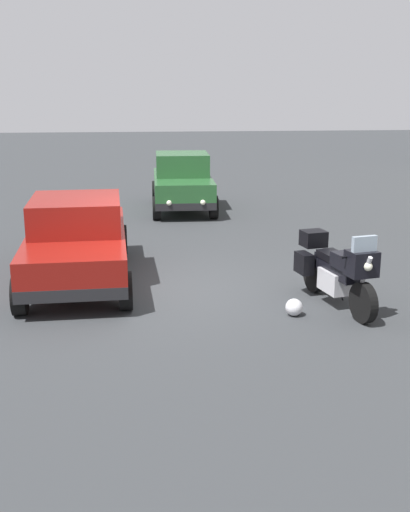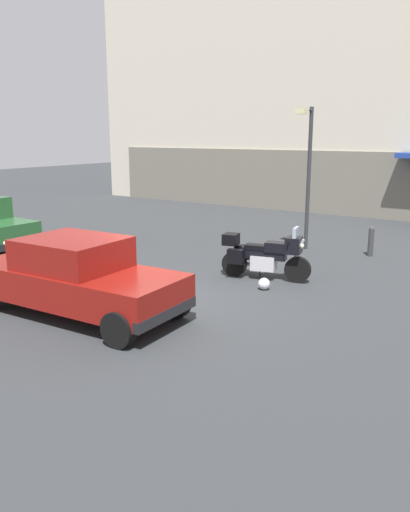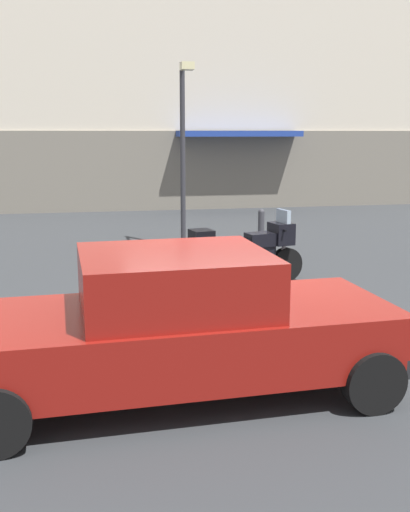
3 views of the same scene
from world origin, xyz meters
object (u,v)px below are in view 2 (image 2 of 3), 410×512
Objects in this scene: car_sedan_far at (75,277)px; streetlamp_curbside at (307,164)px; helmet at (264,284)px; bollard_curbside at (371,240)px; motorcycle at (264,255)px.

streetlamp_curbside reaches higher than car_sedan_far.
car_sedan_far is at bearing -99.52° from streetlamp_curbside.
bollard_curbside is (1.02, 4.80, 0.33)m from helmet.
streetlamp_curbside is (1.36, 8.12, 1.88)m from car_sedan_far.
helmet is at bearing -77.84° from streetlamp_curbside.
car_sedan_far is at bearing -125.54° from motorcycle.
helmet is 0.32× the size of bollard_curbside.
streetlamp_curbside reaches higher than helmet.
bollard_curbside is at bearing -114.30° from car_sedan_far.
motorcycle is 4.81m from car_sedan_far.
streetlamp_curbside reaches higher than motorcycle.
motorcycle is 0.52× the size of streetlamp_curbside.
car_sedan_far is at bearing -122.92° from helmet.
car_sedan_far is 1.07× the size of streetlamp_curbside.
streetlamp_curbside is 2.97m from bollard_curbside.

